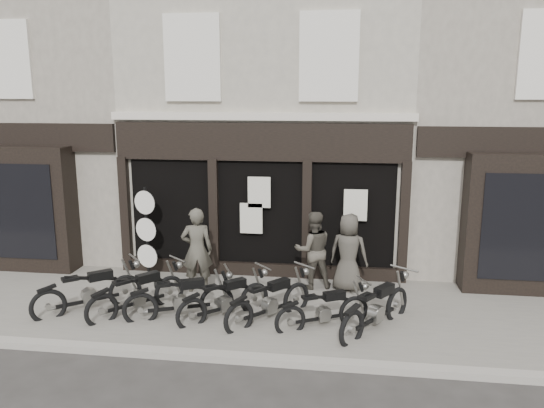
# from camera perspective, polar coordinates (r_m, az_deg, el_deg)

# --- Properties ---
(ground_plane) EXTENTS (90.00, 90.00, 0.00)m
(ground_plane) POSITION_cam_1_polar(r_m,az_deg,el_deg) (10.80, -3.74, -13.32)
(ground_plane) COLOR #2D2B28
(ground_plane) RESTS_ON ground
(pavement) EXTENTS (30.00, 4.20, 0.12)m
(pavement) POSITION_cam_1_polar(r_m,az_deg,el_deg) (11.58, -2.85, -11.19)
(pavement) COLOR slate
(pavement) RESTS_ON ground_plane
(kerb) EXTENTS (30.00, 0.25, 0.13)m
(kerb) POSITION_cam_1_polar(r_m,az_deg,el_deg) (9.68, -5.26, -16.07)
(kerb) COLOR gray
(kerb) RESTS_ON ground_plane
(central_building) EXTENTS (7.30, 6.22, 8.34)m
(central_building) POSITION_cam_1_polar(r_m,az_deg,el_deg) (15.66, 0.43, 9.98)
(central_building) COLOR #AEA695
(central_building) RESTS_ON ground
(neighbour_left) EXTENTS (5.60, 6.73, 8.34)m
(neighbour_left) POSITION_cam_1_polar(r_m,az_deg,el_deg) (17.58, -20.88, 9.29)
(neighbour_left) COLOR gray
(neighbour_left) RESTS_ON ground
(neighbour_right) EXTENTS (5.60, 6.73, 8.34)m
(neighbour_right) POSITION_cam_1_polar(r_m,az_deg,el_deg) (16.08, 23.75, 8.90)
(neighbour_right) COLOR gray
(neighbour_right) RESTS_ON ground
(motorcycle_0) EXTENTS (1.91, 1.72, 1.11)m
(motorcycle_0) POSITION_cam_1_polar(r_m,az_deg,el_deg) (11.91, -19.04, -9.23)
(motorcycle_0) COLOR black
(motorcycle_0) RESTS_ON ground
(motorcycle_1) EXTENTS (1.67, 1.87, 1.08)m
(motorcycle_1) POSITION_cam_1_polar(r_m,az_deg,el_deg) (11.53, -14.21, -9.69)
(motorcycle_1) COLOR black
(motorcycle_1) RESTS_ON ground
(motorcycle_2) EXTENTS (2.12, 1.17, 1.08)m
(motorcycle_2) POSITION_cam_1_polar(r_m,az_deg,el_deg) (11.10, -9.80, -10.35)
(motorcycle_2) COLOR black
(motorcycle_2) RESTS_ON ground
(motorcycle_3) EXTENTS (1.74, 1.64, 1.03)m
(motorcycle_3) POSITION_cam_1_polar(r_m,az_deg,el_deg) (11.01, -5.05, -10.52)
(motorcycle_3) COLOR black
(motorcycle_3) RESTS_ON ground
(motorcycle_4) EXTENTS (1.66, 1.82, 1.07)m
(motorcycle_4) POSITION_cam_1_polar(r_m,az_deg,el_deg) (10.84, -0.23, -10.75)
(motorcycle_4) COLOR black
(motorcycle_4) RESTS_ON ground
(motorcycle_5) EXTENTS (1.84, 1.18, 0.96)m
(motorcycle_5) POSITION_cam_1_polar(r_m,az_deg,el_deg) (10.61, 5.60, -11.58)
(motorcycle_5) COLOR black
(motorcycle_5) RESTS_ON ground
(motorcycle_6) EXTENTS (1.58, 2.00, 1.11)m
(motorcycle_6) POSITION_cam_1_polar(r_m,az_deg,el_deg) (10.64, 11.16, -11.35)
(motorcycle_6) COLOR black
(motorcycle_6) RESTS_ON ground
(man_left) EXTENTS (0.79, 0.61, 1.95)m
(man_left) POSITION_cam_1_polar(r_m,az_deg,el_deg) (12.20, -8.08, -4.91)
(man_left) COLOR #48453B
(man_left) RESTS_ON pavement
(man_centre) EXTENTS (1.04, 0.90, 1.82)m
(man_centre) POSITION_cam_1_polar(r_m,az_deg,el_deg) (12.36, 4.45, -4.94)
(man_centre) COLOR #47433A
(man_centre) RESTS_ON pavement
(man_right) EXTENTS (0.99, 0.77, 1.81)m
(man_right) POSITION_cam_1_polar(r_m,az_deg,el_deg) (12.27, 8.23, -5.18)
(man_right) COLOR #403C35
(man_right) RESTS_ON pavement
(advert_sign_post) EXTENTS (0.57, 0.37, 2.38)m
(advert_sign_post) POSITION_cam_1_polar(r_m,az_deg,el_deg) (13.30, -13.32, -3.44)
(advert_sign_post) COLOR black
(advert_sign_post) RESTS_ON ground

